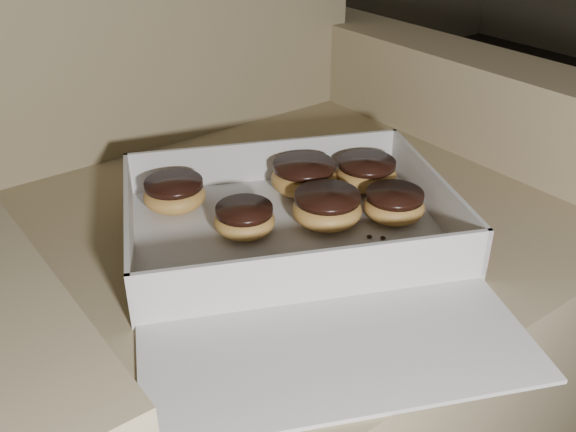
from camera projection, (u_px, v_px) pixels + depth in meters
The scene contains 13 objects.
armchair at pixel (250, 267), 1.03m from camera, with size 0.98×0.83×1.02m.
bakery_box at pixel (298, 242), 0.82m from camera, with size 0.57×0.61×0.07m.
donut_a at pixel (394, 205), 0.87m from camera, with size 0.08×0.08×0.04m.
donut_b at pixel (327, 208), 0.85m from camera, with size 0.09×0.09×0.05m.
donut_c at pixel (175, 194), 0.89m from camera, with size 0.09×0.09×0.04m.
donut_d at pixel (366, 173), 0.95m from camera, with size 0.09×0.09×0.05m.
donut_e at pixel (304, 177), 0.93m from camera, with size 0.10×0.10×0.05m.
donut_f at pixel (245, 219), 0.83m from camera, with size 0.08×0.08×0.04m.
crumb_a at pixel (383, 238), 0.83m from camera, with size 0.01×0.01×0.00m, color black.
crumb_b at pixel (272, 264), 0.78m from camera, with size 0.01×0.01×0.00m, color black.
crumb_c at pixel (369, 237), 0.83m from camera, with size 0.01×0.01×0.00m, color black.
crumb_d at pixel (413, 265), 0.78m from camera, with size 0.01×0.01×0.00m, color black.
crumb_e at pixel (426, 239), 0.83m from camera, with size 0.01×0.01×0.00m, color black.
Camera 1 is at (-1.03, 0.01, 0.91)m, focal length 40.00 mm.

